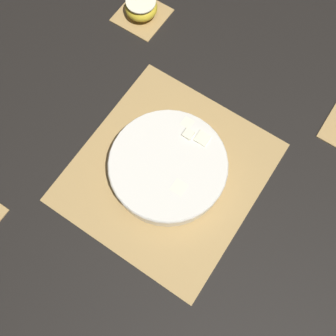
# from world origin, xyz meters

# --- Properties ---
(ground_plane) EXTENTS (6.00, 6.00, 0.00)m
(ground_plane) POSITION_xyz_m (0.00, 0.00, 0.00)
(ground_plane) COLOR black
(bamboo_mat_center) EXTENTS (0.43, 0.40, 0.01)m
(bamboo_mat_center) POSITION_xyz_m (-0.00, 0.00, 0.00)
(bamboo_mat_center) COLOR #A8844C
(bamboo_mat_center) RESTS_ON ground_plane
(coaster_mat_far_right) EXTENTS (0.13, 0.13, 0.01)m
(coaster_mat_far_right) POSITION_xyz_m (0.33, 0.31, 0.00)
(coaster_mat_far_right) COLOR #A8844C
(coaster_mat_far_right) RESTS_ON ground_plane
(fruit_salad_bowl) EXTENTS (0.26, 0.26, 0.06)m
(fruit_salad_bowl) POSITION_xyz_m (0.00, -0.00, 0.04)
(fruit_salad_bowl) COLOR silver
(fruit_salad_bowl) RESTS_ON bamboo_mat_center
(apple_half) EXTENTS (0.08, 0.08, 0.05)m
(apple_half) POSITION_xyz_m (0.33, 0.31, 0.03)
(apple_half) COLOR gold
(apple_half) RESTS_ON coaster_mat_far_right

